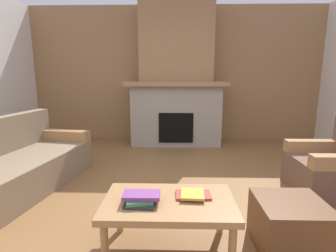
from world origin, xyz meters
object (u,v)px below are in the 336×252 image
couch (18,166)px  coffee_table (169,206)px  armchair (332,168)px  ottoman (290,225)px  fireplace (176,85)px

couch → coffee_table: 2.15m
armchair → ottoman: armchair is taller
coffee_table → couch: bearing=149.1°
couch → armchair: same height
armchair → fireplace: bearing=129.2°
ottoman → fireplace: bearing=105.2°
couch → ottoman: couch is taller
fireplace → couch: (-1.90, -2.21, -0.88)m
couch → coffee_table: couch is taller
couch → coffee_table: size_ratio=1.92×
couch → ottoman: bearing=-20.6°
armchair → coffee_table: size_ratio=0.85×
fireplace → armchair: (1.81, -2.22, -0.87)m
couch → armchair: (3.72, -0.01, 0.01)m
fireplace → coffee_table: bearing=-91.1°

